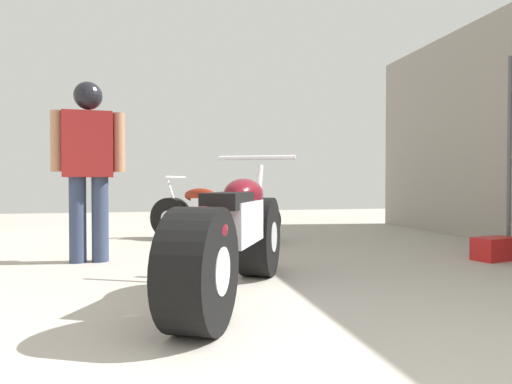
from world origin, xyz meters
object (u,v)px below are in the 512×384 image
at_px(mechanic_in_blue, 89,154).
at_px(motorcycle_maroon_cruiser, 234,238).
at_px(motorcycle_black_naked, 216,213).
at_px(red_toolbox, 495,249).

bearing_deg(mechanic_in_blue, motorcycle_maroon_cruiser, -56.09).
relative_size(motorcycle_maroon_cruiser, motorcycle_black_naked, 1.22).
distance_m(motorcycle_maroon_cruiser, mechanic_in_blue, 2.03).
bearing_deg(motorcycle_black_naked, mechanic_in_blue, -135.73).
bearing_deg(red_toolbox, motorcycle_black_naked, 139.39).
height_order(motorcycle_maroon_cruiser, motorcycle_black_naked, motorcycle_maroon_cruiser).
distance_m(motorcycle_black_naked, mechanic_in_blue, 2.00).
xyz_separation_m(motorcycle_black_naked, red_toolbox, (2.39, -2.05, -0.24)).
height_order(motorcycle_black_naked, red_toolbox, motorcycle_black_naked).
xyz_separation_m(motorcycle_maroon_cruiser, mechanic_in_blue, (-1.08, 1.61, 0.61)).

